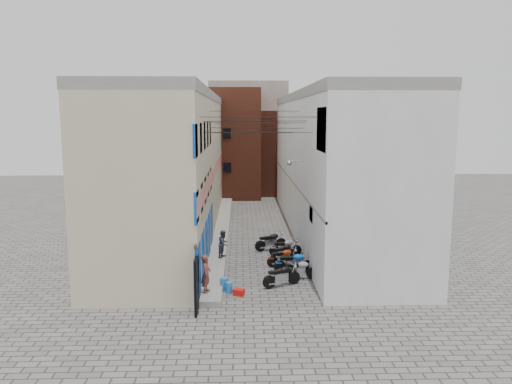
{
  "coord_description": "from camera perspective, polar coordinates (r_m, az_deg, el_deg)",
  "views": [
    {
      "loc": [
        -0.79,
        -18.92,
        7.56
      ],
      "look_at": [
        0.12,
        10.75,
        3.0
      ],
      "focal_mm": 35.0,
      "sensor_mm": 36.0,
      "label": 1
    }
  ],
  "objects": [
    {
      "name": "ground",
      "position": [
        20.39,
        0.61,
        -13.03
      ],
      "size": [
        90.0,
        90.0,
        0.0
      ],
      "primitive_type": "plane",
      "color": "#5C5A57",
      "rests_on": "ground"
    },
    {
      "name": "building_far_brick_right",
      "position": [
        49.2,
        2.68,
        4.58
      ],
      "size": [
        5.0,
        6.0,
        8.0
      ],
      "primitive_type": "cube",
      "color": "brown",
      "rests_on": "ground"
    },
    {
      "name": "motorcycle_c",
      "position": [
        24.4,
        4.38,
        -7.93
      ],
      "size": [
        2.03,
        0.76,
        1.15
      ],
      "primitive_type": null,
      "rotation": [
        0.0,
        0.0,
        -1.5
      ],
      "color": "blue",
      "rests_on": "ground"
    },
    {
      "name": "red_crate",
      "position": [
        21.61,
        -1.98,
        -11.38
      ],
      "size": [
        0.52,
        0.46,
        0.27
      ],
      "primitive_type": "cube",
      "rotation": [
        0.0,
        0.0,
        -0.36
      ],
      "color": "red",
      "rests_on": "ground"
    },
    {
      "name": "overhead_wires",
      "position": [
        26.58,
        -0.05,
        7.79
      ],
      "size": [
        5.8,
        13.02,
        1.32
      ],
      "color": "black",
      "rests_on": "ground"
    },
    {
      "name": "building_left",
      "position": [
        32.29,
        -9.21,
        3.18
      ],
      "size": [
        5.1,
        27.0,
        9.0
      ],
      "color": "#C6BA95",
      "rests_on": "ground"
    },
    {
      "name": "motorcycle_d",
      "position": [
        25.47,
        3.16,
        -7.35
      ],
      "size": [
        1.84,
        1.06,
        1.02
      ],
      "primitive_type": null,
      "rotation": [
        0.0,
        0.0,
        -1.26
      ],
      "color": "#992B0A",
      "rests_on": "ground"
    },
    {
      "name": "water_jug_near",
      "position": [
        21.84,
        -3.1,
        -10.86
      ],
      "size": [
        0.41,
        0.41,
        0.49
      ],
      "primitive_type": "cylinder",
      "rotation": [
        0.0,
        0.0,
        -0.43
      ],
      "color": "#297CD0",
      "rests_on": "ground"
    },
    {
      "name": "motorcycle_g",
      "position": [
        28.4,
        1.7,
        -5.53
      ],
      "size": [
        2.03,
        1.38,
        1.13
      ],
      "primitive_type": null,
      "rotation": [
        0.0,
        0.0,
        -1.14
      ],
      "color": "black",
      "rests_on": "ground"
    },
    {
      "name": "building_far_brick_left",
      "position": [
        47.01,
        -3.23,
        5.6
      ],
      "size": [
        6.0,
        6.0,
        10.0
      ],
      "primitive_type": "cube",
      "color": "brown",
      "rests_on": "ground"
    },
    {
      "name": "plinth",
      "position": [
        32.8,
        -3.92,
        -4.39
      ],
      "size": [
        0.9,
        26.0,
        0.25
      ],
      "primitive_type": "cube",
      "color": "gray",
      "rests_on": "ground"
    },
    {
      "name": "building_right",
      "position": [
        32.58,
        8.51,
        3.26
      ],
      "size": [
        5.94,
        26.0,
        9.0
      ],
      "color": "silver",
      "rests_on": "ground"
    },
    {
      "name": "water_jug_far",
      "position": [
        22.17,
        -3.68,
        -10.46
      ],
      "size": [
        0.39,
        0.39,
        0.56
      ],
      "primitive_type": "cylinder",
      "rotation": [
        0.0,
        0.0,
        0.08
      ],
      "color": "#287CCA",
      "rests_on": "ground"
    },
    {
      "name": "person_a",
      "position": [
        21.09,
        -5.72,
        -9.28
      ],
      "size": [
        0.47,
        0.64,
        1.61
      ],
      "primitive_type": "imported",
      "rotation": [
        0.0,
        0.0,
        1.42
      ],
      "color": "brown",
      "rests_on": "plinth"
    },
    {
      "name": "motorcycle_b",
      "position": [
        23.52,
        4.95,
        -8.72
      ],
      "size": [
        1.82,
        0.63,
        1.04
      ],
      "primitive_type": null,
      "rotation": [
        0.0,
        0.0,
        -1.54
      ],
      "color": "#A1A0A5",
      "rests_on": "ground"
    },
    {
      "name": "motorcycle_a",
      "position": [
        22.57,
        2.96,
        -9.4
      ],
      "size": [
        1.94,
        1.34,
        1.08
      ],
      "primitive_type": null,
      "rotation": [
        0.0,
        0.0,
        -1.13
      ],
      "color": "black",
      "rests_on": "ground"
    },
    {
      "name": "far_shopfront",
      "position": [
        44.59,
        -0.71,
        0.53
      ],
      "size": [
        2.0,
        0.3,
        2.4
      ],
      "primitive_type": "cube",
      "color": "black",
      "rests_on": "ground"
    },
    {
      "name": "motorcycle_f",
      "position": [
        27.32,
        3.37,
        -6.23
      ],
      "size": [
        1.84,
        0.78,
        1.04
      ],
      "primitive_type": null,
      "rotation": [
        0.0,
        0.0,
        -1.45
      ],
      "color": "#98989C",
      "rests_on": "ground"
    },
    {
      "name": "motorcycle_e",
      "position": [
        26.4,
        3.31,
        -6.76
      ],
      "size": [
        1.78,
        1.48,
        1.03
      ],
      "primitive_type": null,
      "rotation": [
        0.0,
        0.0,
        -0.96
      ],
      "color": "black",
      "rests_on": "ground"
    },
    {
      "name": "person_b",
      "position": [
        26.1,
        -3.74,
        -5.93
      ],
      "size": [
        0.78,
        0.86,
        1.43
      ],
      "primitive_type": "imported",
      "rotation": [
        0.0,
        0.0,
        1.14
      ],
      "color": "#2F3847",
      "rests_on": "plinth"
    },
    {
      "name": "building_far_concrete",
      "position": [
        52.97,
        -0.9,
        6.5
      ],
      "size": [
        8.0,
        5.0,
        11.0
      ],
      "primitive_type": "cube",
      "color": "gray",
      "rests_on": "ground"
    }
  ]
}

